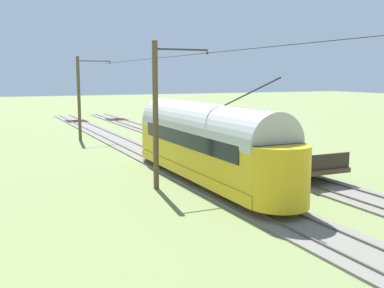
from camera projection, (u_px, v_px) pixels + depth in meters
ground_plane at (202, 161)px, 31.13m from camera, size 220.00×220.00×0.00m
track_streetcar_siding at (232, 157)px, 32.47m from camera, size 2.80×80.00×0.18m
track_adjacent_siding at (165, 162)px, 30.32m from camera, size 2.80×80.00×0.18m
vintage_streetcar at (206, 142)px, 24.52m from camera, size 2.65×15.89×5.52m
flatcar_adjacent at (254, 151)px, 29.85m from camera, size 2.80×14.68×1.60m
catenary_pole_foreground at (80, 97)px, 40.56m from camera, size 3.12×0.28×7.46m
catenary_pole_mid_near at (157, 113)px, 23.00m from camera, size 3.12×0.28×7.46m
overhead_wire_run at (200, 54)px, 24.42m from camera, size 2.91×43.13×0.18m
switch_stand at (198, 132)px, 41.14m from camera, size 0.50×0.30×1.24m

